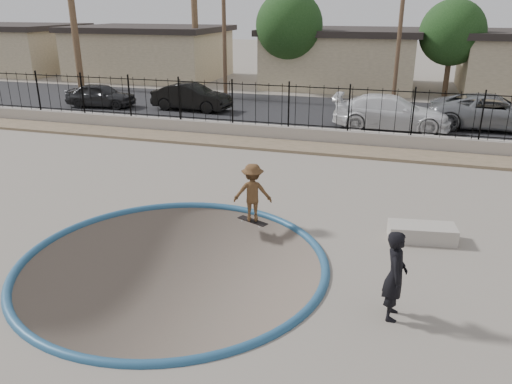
{
  "coord_description": "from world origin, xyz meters",
  "views": [
    {
      "loc": [
        4.65,
        -10.01,
        5.47
      ],
      "look_at": [
        1.05,
        2.0,
        0.74
      ],
      "focal_mm": 35.0,
      "sensor_mm": 36.0,
      "label": 1
    }
  ],
  "objects_px": {
    "car_a": "(101,95)",
    "car_c": "(391,112)",
    "car_d": "(493,112)",
    "skateboard": "(253,221)",
    "videographer": "(395,275)",
    "car_b": "(192,97)",
    "skater": "(253,196)",
    "concrete_ledge": "(422,233)"
  },
  "relations": [
    {
      "from": "videographer",
      "to": "concrete_ledge",
      "type": "height_order",
      "value": "videographer"
    },
    {
      "from": "concrete_ledge",
      "to": "car_c",
      "type": "xyz_separation_m",
      "value": [
        -1.29,
        11.77,
        0.6
      ]
    },
    {
      "from": "videographer",
      "to": "car_b",
      "type": "xyz_separation_m",
      "value": [
        -11.3,
        16.7,
        -0.12
      ]
    },
    {
      "from": "car_a",
      "to": "videographer",
      "type": "bearing_deg",
      "value": -139.49
    },
    {
      "from": "concrete_ledge",
      "to": "videographer",
      "type": "bearing_deg",
      "value": -99.27
    },
    {
      "from": "car_c",
      "to": "car_b",
      "type": "bearing_deg",
      "value": 81.83
    },
    {
      "from": "skater",
      "to": "concrete_ledge",
      "type": "height_order",
      "value": "skater"
    },
    {
      "from": "skateboard",
      "to": "car_c",
      "type": "bearing_deg",
      "value": 99.33
    },
    {
      "from": "skater",
      "to": "car_c",
      "type": "xyz_separation_m",
      "value": [
        3.01,
        12.0,
        0.03
      ]
    },
    {
      "from": "videographer",
      "to": "car_b",
      "type": "relative_size",
      "value": 0.4
    },
    {
      "from": "skater",
      "to": "skateboard",
      "type": "bearing_deg",
      "value": 180.0
    },
    {
      "from": "skateboard",
      "to": "car_d",
      "type": "bearing_deg",
      "value": 84.08
    },
    {
      "from": "concrete_ledge",
      "to": "car_d",
      "type": "xyz_separation_m",
      "value": [
        3.23,
        13.17,
        0.62
      ]
    },
    {
      "from": "videographer",
      "to": "concrete_ledge",
      "type": "distance_m",
      "value": 3.64
    },
    {
      "from": "car_a",
      "to": "car_d",
      "type": "bearing_deg",
      "value": -93.6
    },
    {
      "from": "car_d",
      "to": "car_b",
      "type": "bearing_deg",
      "value": 88.66
    },
    {
      "from": "skater",
      "to": "car_a",
      "type": "relative_size",
      "value": 0.4
    },
    {
      "from": "car_d",
      "to": "skater",
      "type": "bearing_deg",
      "value": 149.35
    },
    {
      "from": "car_a",
      "to": "car_d",
      "type": "distance_m",
      "value": 20.37
    },
    {
      "from": "car_d",
      "to": "car_c",
      "type": "bearing_deg",
      "value": 105.84
    },
    {
      "from": "skateboard",
      "to": "car_b",
      "type": "bearing_deg",
      "value": 142.9
    },
    {
      "from": "car_b",
      "to": "car_d",
      "type": "height_order",
      "value": "car_d"
    },
    {
      "from": "skateboard",
      "to": "skater",
      "type": "bearing_deg",
      "value": 0.0
    },
    {
      "from": "skater",
      "to": "videographer",
      "type": "height_order",
      "value": "videographer"
    },
    {
      "from": "skater",
      "to": "skateboard",
      "type": "xyz_separation_m",
      "value": [
        0.0,
        0.0,
        -0.71
      ]
    },
    {
      "from": "skateboard",
      "to": "videographer",
      "type": "relative_size",
      "value": 0.53
    },
    {
      "from": "concrete_ledge",
      "to": "car_b",
      "type": "height_order",
      "value": "car_b"
    },
    {
      "from": "skater",
      "to": "skateboard",
      "type": "relative_size",
      "value": 1.7
    },
    {
      "from": "skater",
      "to": "car_d",
      "type": "relative_size",
      "value": 0.28
    },
    {
      "from": "videographer",
      "to": "car_a",
      "type": "relative_size",
      "value": 0.45
    },
    {
      "from": "car_a",
      "to": "car_c",
      "type": "xyz_separation_m",
      "value": [
        15.85,
        -0.79,
        0.11
      ]
    },
    {
      "from": "videographer",
      "to": "car_c",
      "type": "height_order",
      "value": "videographer"
    },
    {
      "from": "skateboard",
      "to": "car_b",
      "type": "distance_m",
      "value": 15.41
    },
    {
      "from": "car_a",
      "to": "car_b",
      "type": "bearing_deg",
      "value": -88.76
    },
    {
      "from": "car_b",
      "to": "skater",
      "type": "bearing_deg",
      "value": -147.14
    },
    {
      "from": "car_b",
      "to": "car_a",
      "type": "bearing_deg",
      "value": 99.9
    },
    {
      "from": "videographer",
      "to": "car_c",
      "type": "xyz_separation_m",
      "value": [
        -0.71,
        15.3,
        -0.06
      ]
    },
    {
      "from": "skater",
      "to": "car_c",
      "type": "relative_size",
      "value": 0.29
    },
    {
      "from": "car_a",
      "to": "car_c",
      "type": "distance_m",
      "value": 15.87
    },
    {
      "from": "car_b",
      "to": "car_c",
      "type": "height_order",
      "value": "car_c"
    },
    {
      "from": "car_d",
      "to": "skateboard",
      "type": "bearing_deg",
      "value": 149.35
    },
    {
      "from": "skater",
      "to": "car_b",
      "type": "xyz_separation_m",
      "value": [
        -7.58,
        13.4,
        -0.03
      ]
    }
  ]
}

